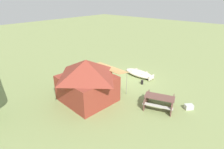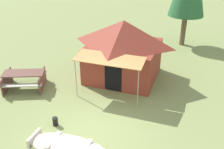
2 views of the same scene
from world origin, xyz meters
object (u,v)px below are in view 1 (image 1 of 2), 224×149
(beached_rowboat, at_px, (139,73))
(fuel_can, at_px, (142,82))
(canvas_cabin_tent, at_px, (87,80))
(cooler_box, at_px, (189,107))
(picnic_table, at_px, (159,101))

(beached_rowboat, height_order, fuel_can, beached_rowboat)
(fuel_can, bearing_deg, canvas_cabin_tent, 71.28)
(cooler_box, bearing_deg, canvas_cabin_tent, 30.81)
(canvas_cabin_tent, relative_size, picnic_table, 1.97)
(beached_rowboat, xyz_separation_m, cooler_box, (-5.07, 2.25, -0.09))
(beached_rowboat, relative_size, cooler_box, 5.82)
(beached_rowboat, distance_m, fuel_can, 1.60)
(canvas_cabin_tent, height_order, fuel_can, canvas_cabin_tent)
(beached_rowboat, xyz_separation_m, fuel_can, (-1.06, 1.19, -0.08))
(fuel_can, bearing_deg, picnic_table, 140.26)
(beached_rowboat, xyz_separation_m, picnic_table, (-3.59, 3.30, 0.24))
(picnic_table, bearing_deg, beached_rowboat, -42.54)
(canvas_cabin_tent, xyz_separation_m, picnic_table, (-4.00, -2.22, -0.97))
(beached_rowboat, bearing_deg, cooler_box, 156.05)
(canvas_cabin_tent, bearing_deg, cooler_box, -149.19)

